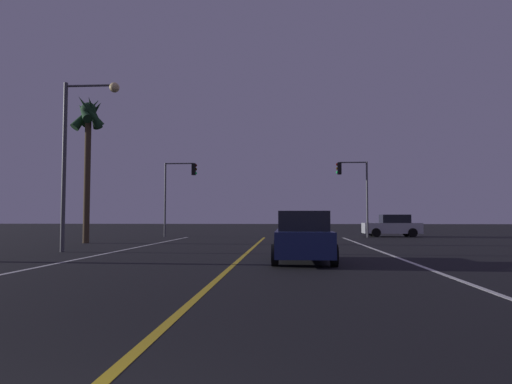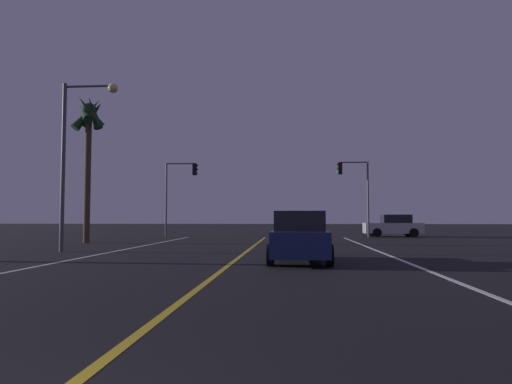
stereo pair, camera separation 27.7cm
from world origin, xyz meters
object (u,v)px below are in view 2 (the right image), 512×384
(traffic_light_near_left, at_px, (181,182))
(palm_tree_left_mid, at_px, (89,126))
(car_lead_same_lane, at_px, (299,237))
(street_lamp_left_mid, at_px, (77,142))
(traffic_light_near_right, at_px, (354,182))
(car_crossing_side, at_px, (394,226))

(traffic_light_near_left, xyz_separation_m, palm_tree_left_mid, (-3.42, -8.58, 2.72))
(traffic_light_near_left, bearing_deg, palm_tree_left_mid, -111.73)
(car_lead_same_lane, height_order, street_lamp_left_mid, street_lamp_left_mid)
(car_lead_same_lane, xyz_separation_m, traffic_light_near_right, (4.38, 19.01, 3.32))
(traffic_light_near_right, bearing_deg, car_lead_same_lane, 77.02)
(traffic_light_near_left, bearing_deg, car_lead_same_lane, -65.37)
(street_lamp_left_mid, bearing_deg, palm_tree_left_mid, 110.82)
(traffic_light_near_left, bearing_deg, traffic_light_near_right, 0.00)
(traffic_light_near_right, bearing_deg, palm_tree_left_mid, 27.44)
(car_lead_same_lane, bearing_deg, street_lamp_left_mid, 68.55)
(traffic_light_near_left, distance_m, palm_tree_left_mid, 9.63)
(car_lead_same_lane, bearing_deg, car_crossing_side, -20.27)
(traffic_light_near_right, distance_m, traffic_light_near_left, 13.10)
(traffic_light_near_right, relative_size, palm_tree_left_mid, 0.65)
(traffic_light_near_right, relative_size, traffic_light_near_left, 1.00)
(car_crossing_side, xyz_separation_m, traffic_light_near_right, (-3.18, -1.47, 3.32))
(car_crossing_side, bearing_deg, street_lamp_left_mid, 44.23)
(palm_tree_left_mid, bearing_deg, street_lamp_left_mid, -69.18)
(car_crossing_side, relative_size, street_lamp_left_mid, 0.58)
(car_crossing_side, relative_size, traffic_light_near_right, 0.76)
(car_lead_same_lane, height_order, traffic_light_near_left, traffic_light_near_left)
(traffic_light_near_left, bearing_deg, street_lamp_left_mid, -93.31)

